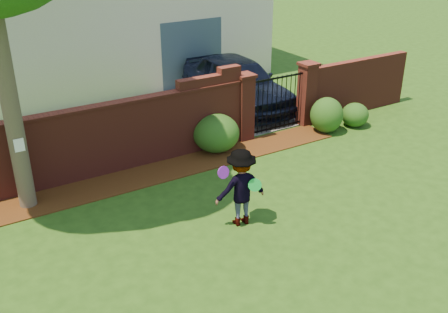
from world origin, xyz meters
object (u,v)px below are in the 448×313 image
car (243,84)px  man (241,188)px  frisbee_green (255,185)px  frisbee_purple (223,172)px

car → man: 6.87m
man → frisbee_green: bearing=122.8°
man → frisbee_green: (0.13, -0.28, 0.16)m
car → man: car is taller
car → frisbee_green: bearing=-121.0°
car → frisbee_green: size_ratio=18.18×
car → frisbee_purple: (-4.28, -5.79, 0.50)m
man → frisbee_green: 0.35m
car → frisbee_purple: car is taller
frisbee_green → car: bearing=58.4°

